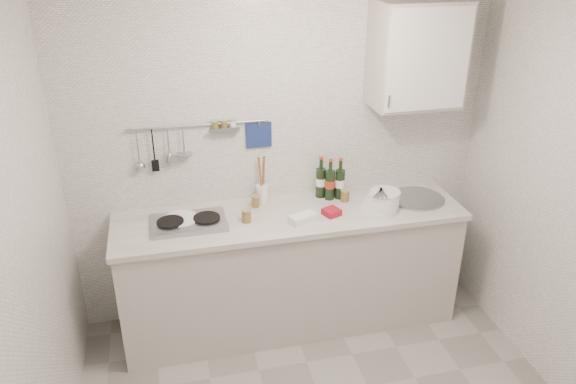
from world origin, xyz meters
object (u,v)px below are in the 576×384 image
(wall_cabinet, at_px, (417,55))
(plate_stack_hob, at_px, (180,221))
(plate_stack_sink, at_px, (382,201))
(utensil_crock, at_px, (262,191))
(wine_bottles, at_px, (330,178))

(wall_cabinet, relative_size, plate_stack_hob, 2.73)
(plate_stack_sink, relative_size, utensil_crock, 0.79)
(wall_cabinet, height_order, utensil_crock, wall_cabinet)
(wall_cabinet, xyz_separation_m, plate_stack_sink, (-0.26, -0.21, -0.97))
(wall_cabinet, distance_m, plate_stack_sink, 1.02)
(plate_stack_sink, relative_size, wine_bottles, 0.93)
(wall_cabinet, distance_m, utensil_crock, 1.42)
(wall_cabinet, bearing_deg, utensil_crock, 174.73)
(wall_cabinet, xyz_separation_m, wine_bottles, (-0.56, 0.06, -0.87))
(wall_cabinet, xyz_separation_m, plate_stack_hob, (-1.66, -0.08, -1.01))
(plate_stack_sink, height_order, wine_bottles, wine_bottles)
(plate_stack_hob, height_order, plate_stack_sink, plate_stack_sink)
(wine_bottles, bearing_deg, plate_stack_sink, -40.60)
(plate_stack_hob, distance_m, wine_bottles, 1.11)
(wall_cabinet, height_order, plate_stack_hob, wall_cabinet)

